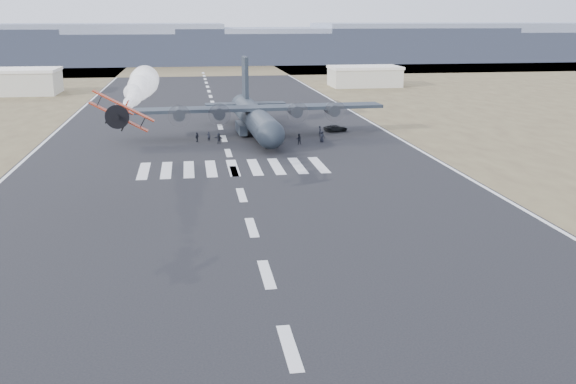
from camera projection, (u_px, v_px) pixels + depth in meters
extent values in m
plane|color=black|center=(290.00, 348.00, 40.19)|extent=(500.00, 500.00, 0.00)
cube|color=brown|center=(201.00, 67.00, 259.37)|extent=(500.00, 80.00, 0.00)
cube|color=slate|center=(47.00, 44.00, 276.12)|extent=(150.00, 50.00, 17.00)
cube|color=slate|center=(199.00, 48.00, 286.23)|extent=(150.00, 50.00, 13.00)
cube|color=slate|center=(341.00, 44.00, 295.55)|extent=(150.00, 50.00, 15.00)
cube|color=slate|center=(474.00, 41.00, 304.86)|extent=(150.00, 50.00, 17.00)
cube|color=#B3B09F|center=(11.00, 83.00, 169.91)|extent=(24.00, 14.00, 6.00)
cube|color=white|center=(10.00, 70.00, 169.03)|extent=(24.50, 14.50, 0.80)
cube|color=#B3B09F|center=(365.00, 77.00, 189.22)|extent=(20.00, 12.00, 5.20)
cube|color=white|center=(365.00, 67.00, 188.46)|extent=(20.50, 12.50, 0.80)
cylinder|color=#A21B0A|center=(121.00, 113.00, 66.83)|extent=(1.09, 5.50, 0.99)
sphere|color=black|center=(121.00, 109.00, 66.94)|extent=(0.77, 0.77, 0.77)
cylinder|color=black|center=(118.00, 117.00, 64.32)|extent=(1.11, 0.68, 1.10)
cylinder|color=black|center=(118.00, 117.00, 63.95)|extent=(2.41, 0.08, 2.41)
cube|color=#A21B0A|center=(121.00, 117.00, 66.52)|extent=(5.86, 1.20, 3.24)
cube|color=#A21B0A|center=(120.00, 105.00, 65.85)|extent=(6.05, 1.20, 3.35)
cube|color=#A21B0A|center=(123.00, 104.00, 69.10)|extent=(0.13, 0.99, 1.10)
cube|color=#A21B0A|center=(124.00, 110.00, 69.24)|extent=(2.21, 0.81, 0.09)
cylinder|color=black|center=(112.00, 127.00, 66.23)|extent=(0.14, 0.49, 0.48)
cylinder|color=black|center=(130.00, 127.00, 66.46)|extent=(0.14, 0.49, 0.48)
sphere|color=white|center=(124.00, 109.00, 69.45)|extent=(0.77, 0.77, 0.77)
sphere|color=white|center=(126.00, 106.00, 71.96)|extent=(1.06, 1.06, 1.06)
sphere|color=white|center=(129.00, 102.00, 74.47)|extent=(1.35, 1.35, 1.35)
sphere|color=white|center=(131.00, 99.00, 76.98)|extent=(1.65, 1.65, 1.65)
sphere|color=white|center=(133.00, 96.00, 79.49)|extent=(1.94, 1.94, 1.94)
sphere|color=white|center=(135.00, 94.00, 81.99)|extent=(2.23, 2.23, 2.23)
sphere|color=white|center=(137.00, 91.00, 84.50)|extent=(2.52, 2.52, 2.52)
sphere|color=white|center=(139.00, 89.00, 87.01)|extent=(2.82, 2.82, 2.82)
sphere|color=white|center=(140.00, 86.00, 89.52)|extent=(3.11, 3.11, 3.11)
sphere|color=white|center=(142.00, 84.00, 92.03)|extent=(3.40, 3.40, 3.40)
sphere|color=white|center=(143.00, 82.00, 94.53)|extent=(3.70, 3.70, 3.70)
sphere|color=white|center=(145.00, 80.00, 97.04)|extent=(3.99, 3.99, 3.99)
sphere|color=white|center=(146.00, 78.00, 99.55)|extent=(4.28, 4.28, 4.28)
cylinder|color=#1D252C|center=(256.00, 119.00, 110.94)|extent=(5.67, 30.86, 4.39)
sphere|color=#1D252C|center=(271.00, 135.00, 96.42)|extent=(4.39, 4.39, 4.39)
cone|color=#1D252C|center=(244.00, 107.00, 125.46)|extent=(4.66, 6.76, 4.39)
cube|color=#1D252C|center=(256.00, 108.00, 109.35)|extent=(44.01, 6.44, 0.55)
cylinder|color=#1D252C|center=(179.00, 114.00, 106.52)|extent=(2.15, 4.25, 1.97)
cylinder|color=#3F3F44|center=(179.00, 116.00, 104.44)|extent=(3.73, 0.21, 3.73)
cylinder|color=#1D252C|center=(218.00, 113.00, 107.75)|extent=(2.15, 4.25, 1.97)
cylinder|color=#3F3F44|center=(219.00, 115.00, 105.67)|extent=(3.73, 0.21, 3.73)
cylinder|color=#1D252C|center=(295.00, 111.00, 110.21)|extent=(2.15, 4.25, 1.97)
cylinder|color=#3F3F44|center=(297.00, 112.00, 108.14)|extent=(3.73, 0.21, 3.73)
cylinder|color=#1D252C|center=(332.00, 110.00, 111.44)|extent=(2.15, 4.25, 1.97)
cylinder|color=#3F3F44|center=(335.00, 111.00, 109.37)|extent=(3.73, 0.21, 3.73)
cube|color=#1D252C|center=(245.00, 80.00, 121.93)|extent=(0.86, 4.96, 8.77)
cube|color=#1D252C|center=(245.00, 104.00, 123.67)|extent=(15.47, 3.93, 0.38)
cube|color=#1D252C|center=(241.00, 128.00, 111.96)|extent=(1.59, 6.63, 1.75)
cylinder|color=black|center=(241.00, 131.00, 112.12)|extent=(0.60, 1.23, 1.21)
cube|color=#1D252C|center=(268.00, 127.00, 112.87)|extent=(1.59, 6.63, 1.75)
cylinder|color=black|center=(268.00, 130.00, 113.03)|extent=(0.60, 1.23, 1.21)
cylinder|color=black|center=(267.00, 146.00, 100.16)|extent=(0.48, 1.00, 0.99)
imported|color=black|center=(336.00, 128.00, 115.58)|extent=(4.57, 2.77, 1.18)
imported|color=black|center=(320.00, 131.00, 110.99)|extent=(0.76, 0.81, 1.74)
imported|color=black|center=(261.00, 139.00, 104.06)|extent=(0.85, 0.57, 1.66)
imported|color=black|center=(266.00, 136.00, 106.41)|extent=(0.87, 1.12, 1.58)
imported|color=black|center=(197.00, 137.00, 105.86)|extent=(0.90, 1.03, 1.58)
imported|color=black|center=(322.00, 137.00, 105.59)|extent=(0.99, 0.72, 1.85)
imported|color=black|center=(219.00, 138.00, 104.33)|extent=(1.60, 1.28, 1.70)
imported|color=black|center=(209.00, 136.00, 106.33)|extent=(0.73, 0.69, 1.58)
imported|color=black|center=(299.00, 139.00, 103.66)|extent=(0.87, 0.55, 1.76)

